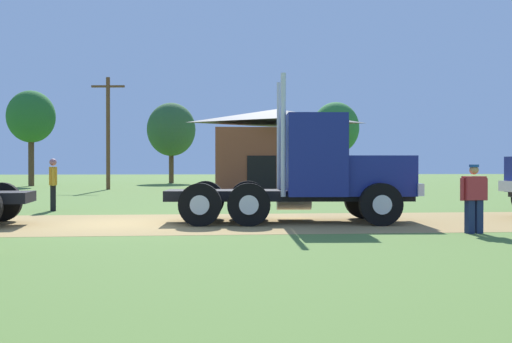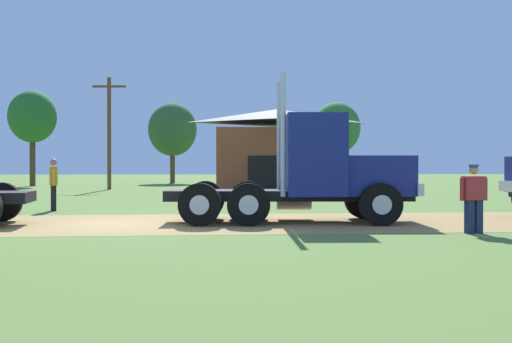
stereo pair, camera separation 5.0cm
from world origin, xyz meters
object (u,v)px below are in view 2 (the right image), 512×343
object	(u,v)px
truck_foreground_white	(318,173)
visitor_far_side	(53,182)
shed_building	(278,151)
utility_pole_near	(109,130)
visitor_by_barrel	(474,196)

from	to	relation	value
truck_foreground_white	visitor_far_side	size ratio (longest dim) A/B	3.84
shed_building	utility_pole_near	size ratio (longest dim) A/B	1.18
truck_foreground_white	utility_pole_near	world-z (taller)	utility_pole_near
visitor_by_barrel	utility_pole_near	bearing A→B (deg)	114.21
visitor_far_side	shed_building	size ratio (longest dim) A/B	0.21
utility_pole_near	visitor_by_barrel	bearing A→B (deg)	-65.79
shed_building	utility_pole_near	distance (m)	11.30
shed_building	visitor_by_barrel	bearing A→B (deg)	-87.47
truck_foreground_white	utility_pole_near	bearing A→B (deg)	111.03
truck_foreground_white	visitor_far_side	distance (m)	9.65
visitor_by_barrel	visitor_far_side	world-z (taller)	visitor_far_side
visitor_by_barrel	visitor_far_side	xyz separation A→B (m)	(-11.30, 8.04, 0.14)
utility_pole_near	visitor_far_side	bearing A→B (deg)	-86.87
visitor_by_barrel	shed_building	world-z (taller)	shed_building
shed_building	visitor_far_side	bearing A→B (deg)	-118.44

